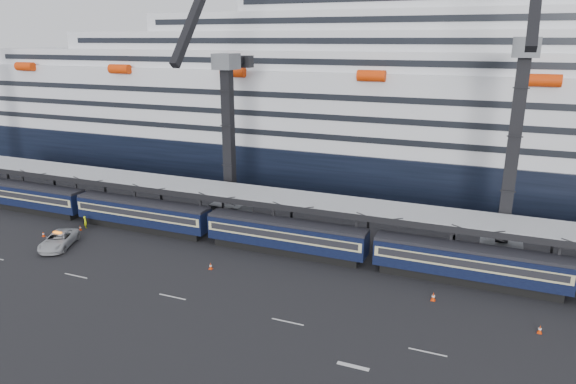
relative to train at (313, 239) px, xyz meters
name	(u,v)px	position (x,y,z in m)	size (l,w,h in m)	color
ground	(324,305)	(4.65, -10.00, -2.20)	(260.00, 260.00, 0.00)	black
lane_markings	(401,355)	(12.80, -15.23, -2.19)	(111.00, 4.27, 0.02)	beige
train	(313,239)	(0.00, 0.00, 0.00)	(133.05, 3.00, 4.05)	black
canopy	(363,208)	(4.65, 4.00, 3.05)	(130.00, 6.25, 5.53)	#92959A
cruise_ship	(407,110)	(3.57, 35.99, 10.14)	(214.09, 28.84, 34.00)	black
crane_dark_near	(227,132)	(-15.35, 8.59, 9.73)	(4.50, 17.75, 35.08)	#4D5055
crane_dark_mid	(514,142)	(19.65, 7.59, 11.16)	(4.50, 18.24, 39.64)	#4D5055
pickup_truck	(59,240)	(-28.94, -8.75, -1.31)	(2.95, 6.41, 1.78)	#A4A6AB
worker	(85,222)	(-30.71, -2.50, -1.39)	(0.59, 0.39, 1.62)	#DBF30C
traffic_cone_a	(43,234)	(-33.41, -6.91, -1.87)	(0.34, 0.34, 0.68)	red
traffic_cone_b	(80,228)	(-30.76, -3.44, -1.86)	(0.35, 0.35, 0.69)	red
traffic_cone_c	(211,266)	(-9.12, -7.20, -1.83)	(0.38, 0.38, 0.75)	red
traffic_cone_d	(433,296)	(13.96, -5.21, -1.78)	(0.43, 0.43, 0.86)	red
traffic_cone_e	(540,329)	(23.00, -7.58, -1.83)	(0.37, 0.37, 0.74)	red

